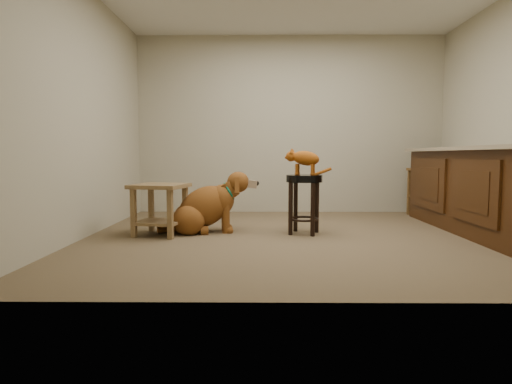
{
  "coord_description": "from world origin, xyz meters",
  "views": [
    {
      "loc": [
        -0.44,
        -4.4,
        0.85
      ],
      "look_at": [
        -0.49,
        0.24,
        0.45
      ],
      "focal_mm": 30.0,
      "sensor_mm": 36.0,
      "label": 1
    }
  ],
  "objects_px": {
    "wood_stool": "(424,191)",
    "tabby_kitten": "(303,159)",
    "side_table": "(160,202)",
    "padded_stool": "(304,192)",
    "golden_retriever": "(206,208)"
  },
  "relations": [
    {
      "from": "padded_stool",
      "to": "wood_stool",
      "type": "height_order",
      "value": "wood_stool"
    },
    {
      "from": "padded_stool",
      "to": "golden_retriever",
      "type": "height_order",
      "value": "golden_retriever"
    },
    {
      "from": "padded_stool",
      "to": "tabby_kitten",
      "type": "relative_size",
      "value": 1.27
    },
    {
      "from": "wood_stool",
      "to": "tabby_kitten",
      "type": "bearing_deg",
      "value": -142.79
    },
    {
      "from": "side_table",
      "to": "padded_stool",
      "type": "bearing_deg",
      "value": 3.35
    },
    {
      "from": "wood_stool",
      "to": "side_table",
      "type": "distance_m",
      "value": 3.67
    },
    {
      "from": "wood_stool",
      "to": "side_table",
      "type": "xyz_separation_m",
      "value": [
        -3.36,
        -1.48,
        0.01
      ]
    },
    {
      "from": "padded_stool",
      "to": "wood_stool",
      "type": "bearing_deg",
      "value": 37.46
    },
    {
      "from": "side_table",
      "to": "wood_stool",
      "type": "bearing_deg",
      "value": 23.84
    },
    {
      "from": "padded_stool",
      "to": "golden_retriever",
      "type": "xyz_separation_m",
      "value": [
        -1.08,
        0.09,
        -0.19
      ]
    },
    {
      "from": "side_table",
      "to": "golden_retriever",
      "type": "height_order",
      "value": "golden_retriever"
    },
    {
      "from": "padded_stool",
      "to": "wood_stool",
      "type": "distance_m",
      "value": 2.29
    },
    {
      "from": "wood_stool",
      "to": "tabby_kitten",
      "type": "xyz_separation_m",
      "value": [
        -1.83,
        -1.39,
        0.46
      ]
    },
    {
      "from": "wood_stool",
      "to": "side_table",
      "type": "relative_size",
      "value": 1.08
    },
    {
      "from": "tabby_kitten",
      "to": "side_table",
      "type": "bearing_deg",
      "value": -158.93
    }
  ]
}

